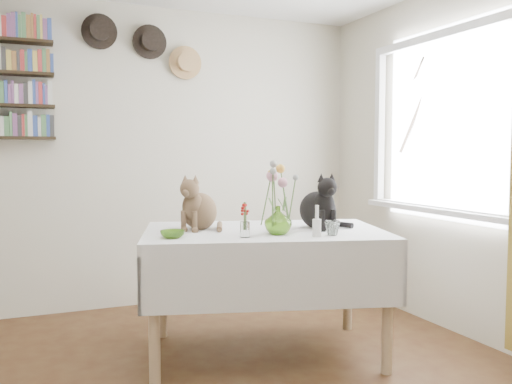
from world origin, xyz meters
name	(u,v)px	position (x,y,z in m)	size (l,w,h in m)	color
room	(221,161)	(0.00, 0.00, 1.25)	(4.08, 4.58, 2.58)	brown
window	(441,138)	(1.97, 0.80, 1.40)	(0.12, 1.52, 1.32)	white
dining_table	(264,261)	(0.57, 0.81, 0.60)	(1.70, 1.33, 0.80)	white
tabby_cat	(200,201)	(0.20, 1.00, 0.98)	(0.24, 0.30, 0.36)	brown
black_cat	(318,200)	(0.92, 0.75, 0.98)	(0.24, 0.31, 0.37)	black
flower_vase	(278,220)	(0.56, 0.60, 0.89)	(0.16, 0.16, 0.17)	#9BD44F
green_bowl	(173,234)	(-0.05, 0.70, 0.82)	(0.14, 0.14, 0.04)	#9BD44F
drinking_glass	(332,228)	(0.84, 0.44, 0.84)	(0.09, 0.09, 0.09)	white
candlestick	(317,226)	(0.73, 0.43, 0.86)	(0.05, 0.05, 0.18)	white
berry_jar	(245,220)	(0.34, 0.57, 0.90)	(0.06, 0.06, 0.23)	white
porcelain_figurine	(334,223)	(0.99, 0.67, 0.84)	(0.05, 0.05, 0.09)	white
flower_bouquet	(278,178)	(0.57, 0.61, 1.14)	(0.17, 0.13, 0.39)	#4C7233
wall_hats	(146,45)	(0.12, 2.19, 2.17)	(0.98, 0.09, 0.48)	black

